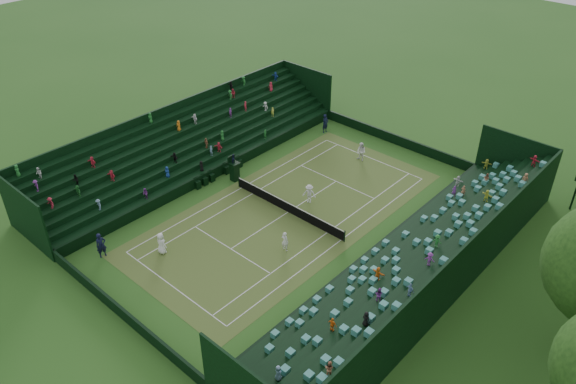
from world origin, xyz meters
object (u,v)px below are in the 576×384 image
Objects in this scene: umpire_chair at (234,169)px; player_far_west at (361,152)px; player_near_west at (161,243)px; player_near_east at (285,241)px; tennis_net at (288,207)px; player_far_east at (309,194)px.

player_far_west is at bearing 58.74° from umpire_chair.
player_near_west reaches higher than player_near_east.
player_near_west is 9.11m from player_near_east.
player_far_east reaches higher than tennis_net.
tennis_net is 2.34m from player_far_east.
player_far_west reaches higher than tennis_net.
player_near_west is (3.43, -10.62, -0.25)m from umpire_chair.
player_far_west is 8.67m from player_far_east.
umpire_chair is 10.88m from player_near_east.
umpire_chair is at bearing 175.59° from tennis_net.
player_far_west is (6.30, 10.38, -0.21)m from umpire_chair.
player_far_west reaches higher than player_far_east.
player_near_west is 21.19m from player_far_west.
player_near_east is (9.99, -4.30, -0.30)m from umpire_chair.
umpire_chair is 7.43m from player_far_east.
tennis_net is at bearing -4.41° from umpire_chair.
player_near_west is at bearing 40.71° from player_near_east.
player_far_west is (-0.59, 10.91, 0.40)m from tennis_net.
player_far_east is at bearing 82.07° from tennis_net.
tennis_net is 10.67m from player_near_west.
player_far_west is 1.08× the size of player_far_east.
tennis_net is at bearing -125.15° from player_far_east.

